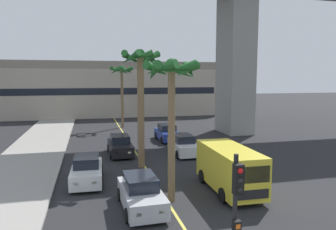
% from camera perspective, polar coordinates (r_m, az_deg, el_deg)
% --- Properties ---
extents(lane_stripe_center, '(0.14, 56.00, 0.01)m').
position_cam_1_polar(lane_stripe_center, '(25.51, -5.50, -7.13)').
color(lane_stripe_center, '#DBCC4C').
rests_on(lane_stripe_center, ground).
extents(pier_building_backdrop, '(35.82, 8.04, 8.57)m').
position_cam_1_polar(pier_building_backdrop, '(52.45, -10.10, 4.56)').
color(pier_building_backdrop, '#BCB29E').
rests_on(pier_building_backdrop, ground).
extents(car_queue_front, '(1.87, 4.12, 1.56)m').
position_cam_1_polar(car_queue_front, '(25.61, -8.56, -5.48)').
color(car_queue_front, black).
rests_on(car_queue_front, ground).
extents(car_queue_second, '(1.93, 4.15, 1.56)m').
position_cam_1_polar(car_queue_second, '(15.33, -4.88, -13.83)').
color(car_queue_second, '#B7BABF').
rests_on(car_queue_second, ground).
extents(car_queue_third, '(1.96, 4.16, 1.56)m').
position_cam_1_polar(car_queue_third, '(19.39, -14.32, -9.59)').
color(car_queue_third, white).
rests_on(car_queue_third, ground).
extents(car_queue_fourth, '(1.89, 4.13, 1.56)m').
position_cam_1_polar(car_queue_fourth, '(25.54, 2.79, -5.44)').
color(car_queue_fourth, white).
rests_on(car_queue_fourth, ground).
extents(car_queue_fifth, '(1.88, 4.12, 1.56)m').
position_cam_1_polar(car_queue_fifth, '(31.04, -0.17, -3.26)').
color(car_queue_fifth, navy).
rests_on(car_queue_fifth, ground).
extents(delivery_van, '(2.25, 5.29, 2.36)m').
position_cam_1_polar(delivery_van, '(17.65, 10.89, -9.21)').
color(delivery_van, yellow).
rests_on(delivery_van, ground).
extents(traffic_light_median_near, '(0.24, 0.37, 4.20)m').
position_cam_1_polar(traffic_light_median_near, '(8.56, 12.08, -16.69)').
color(traffic_light_median_near, black).
rests_on(traffic_light_median_near, ground).
extents(palm_tree_near_median, '(2.80, 2.82, 7.00)m').
position_cam_1_polar(palm_tree_near_median, '(15.25, 0.67, 5.37)').
color(palm_tree_near_median, brown).
rests_on(palm_tree_near_median, ground).
extents(palm_tree_mid_median, '(2.74, 2.76, 7.97)m').
position_cam_1_polar(palm_tree_mid_median, '(21.41, -4.95, 6.39)').
color(palm_tree_mid_median, brown).
rests_on(palm_tree_mid_median, ground).
extents(palm_tree_far_median, '(2.96, 2.99, 7.52)m').
position_cam_1_polar(palm_tree_far_median, '(39.24, -8.25, 7.00)').
color(palm_tree_far_median, brown).
rests_on(palm_tree_far_median, ground).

